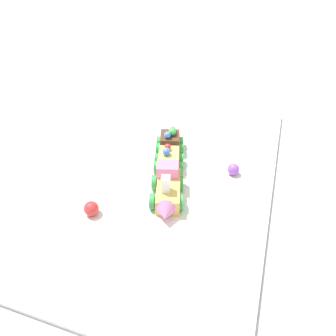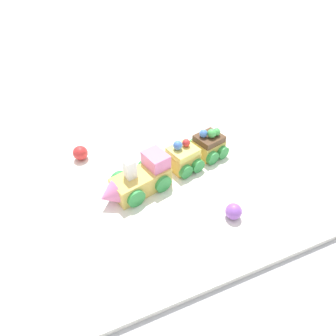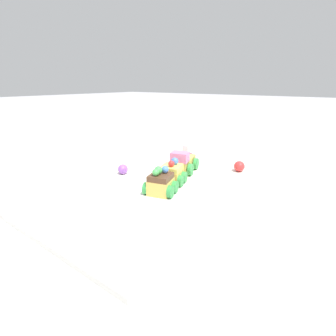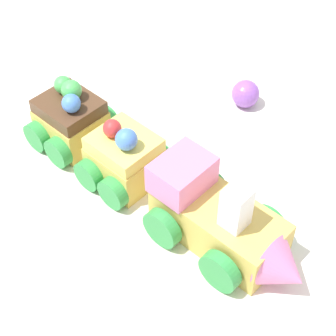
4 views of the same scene
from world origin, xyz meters
name	(u,v)px [view 2 (image 2 of 4)]	position (x,y,z in m)	size (l,w,h in m)	color
ground_plane	(172,185)	(0.00, 0.00, 0.00)	(10.00, 10.00, 0.00)	#B2B2B7
display_board	(172,183)	(0.00, 0.00, 0.01)	(0.76, 0.43, 0.01)	white
cake_train_locomotive	(137,180)	(0.07, 0.00, 0.04)	(0.14, 0.09, 0.08)	#E0BC56
cake_car_lemon	(183,158)	(-0.04, -0.03, 0.04)	(0.08, 0.08, 0.07)	#E0BC56
cake_car_chocolate	(208,145)	(-0.11, -0.05, 0.04)	(0.08, 0.08, 0.07)	#E0BC56
gumball_purple	(234,211)	(-0.06, 0.12, 0.03)	(0.03, 0.03, 0.03)	#9956C6
gumball_red	(80,153)	(0.16, -0.14, 0.03)	(0.03, 0.03, 0.03)	red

